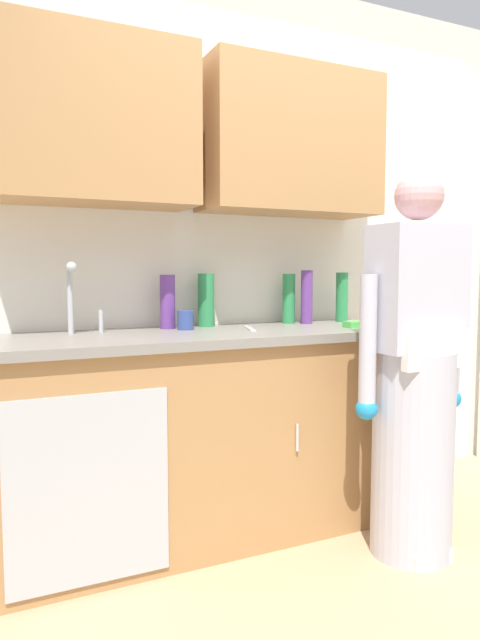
% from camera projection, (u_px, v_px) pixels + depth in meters
% --- Properties ---
extents(ground_plane, '(9.00, 9.00, 0.00)m').
position_uv_depth(ground_plane, '(404.00, 577.00, 2.26)').
color(ground_plane, tan).
extents(kitchen_wall_with_uppers, '(4.80, 0.44, 2.70)m').
position_uv_depth(kitchen_wall_with_uppers, '(261.00, 221.00, 2.98)').
color(kitchen_wall_with_uppers, silver).
rests_on(kitchen_wall_with_uppers, ground).
extents(counter_cabinet, '(1.90, 0.62, 0.90)m').
position_uv_depth(counter_cabinet, '(209.00, 437.00, 2.62)').
color(counter_cabinet, '#B27F4C').
rests_on(counter_cabinet, ground).
extents(countertop, '(1.96, 0.66, 0.04)m').
position_uv_depth(countertop, '(209.00, 336.00, 2.58)').
color(countertop, gray).
rests_on(countertop, counter_cabinet).
extents(sink, '(0.50, 0.36, 0.35)m').
position_uv_depth(sink, '(86.00, 340.00, 2.36)').
color(sink, '#B7BABF').
rests_on(sink, counter_cabinet).
extents(person_at_sink, '(0.55, 0.34, 1.62)m').
position_uv_depth(person_at_sink, '(414.00, 395.00, 2.40)').
color(person_at_sink, white).
rests_on(person_at_sink, ground).
extents(bottle_soap, '(0.08, 0.08, 0.26)m').
position_uv_depth(bottle_soap, '(206.00, 300.00, 2.80)').
color(bottle_soap, '#2D8C4C').
rests_on(bottle_soap, countertop).
extents(bottle_water_short, '(0.07, 0.07, 0.27)m').
position_uv_depth(bottle_water_short, '(342.00, 297.00, 3.07)').
color(bottle_water_short, '#2D8C4C').
rests_on(bottle_water_short, countertop).
extents(bottle_dish_liquid, '(0.07, 0.07, 0.26)m').
position_uv_depth(bottle_dish_liquid, '(168.00, 302.00, 2.69)').
color(bottle_dish_liquid, '#66388C').
rests_on(bottle_dish_liquid, countertop).
extents(bottle_water_tall, '(0.07, 0.07, 0.26)m').
position_uv_depth(bottle_water_tall, '(289.00, 299.00, 2.97)').
color(bottle_water_tall, '#2D8C4C').
rests_on(bottle_water_tall, countertop).
extents(bottle_cleaner_spray, '(0.06, 0.06, 0.28)m').
position_uv_depth(bottle_cleaner_spray, '(307.00, 297.00, 2.95)').
color(bottle_cleaner_spray, '#66388C').
rests_on(bottle_cleaner_spray, countertop).
extents(cup_by_sink, '(0.08, 0.08, 0.09)m').
position_uv_depth(cup_by_sink, '(185.00, 320.00, 2.65)').
color(cup_by_sink, '#33478C').
rests_on(cup_by_sink, countertop).
extents(knife_on_counter, '(0.09, 0.24, 0.01)m').
position_uv_depth(knife_on_counter, '(249.00, 328.00, 2.69)').
color(knife_on_counter, silver).
rests_on(knife_on_counter, countertop).
extents(sponge, '(0.11, 0.07, 0.03)m').
position_uv_depth(sponge, '(356.00, 324.00, 2.76)').
color(sponge, '#4CBF4C').
rests_on(sponge, countertop).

